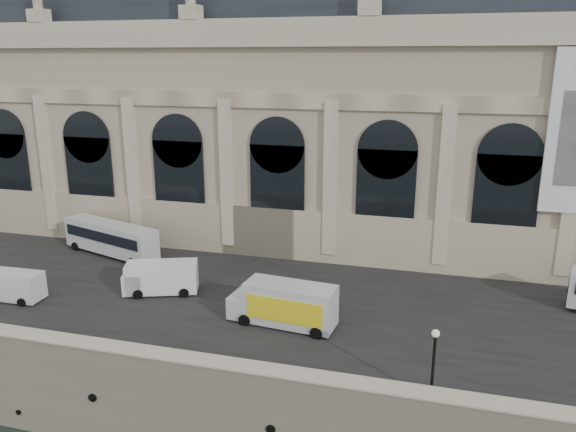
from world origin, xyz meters
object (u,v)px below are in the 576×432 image
(van_b, at_px, (7,285))
(van_c, at_px, (158,278))
(bus_left, at_px, (111,238))
(lamp_right, at_px, (433,366))
(box_truck, at_px, (284,304))

(van_b, distance_m, van_c, 11.78)
(bus_left, relative_size, van_c, 1.77)
(van_c, distance_m, lamp_right, 24.03)
(van_c, bearing_deg, box_truck, -13.12)
(bus_left, height_order, van_c, bus_left)
(bus_left, xyz_separation_m, van_b, (-2.18, -11.39, -0.62))
(bus_left, distance_m, box_truck, 22.56)
(van_b, height_order, lamp_right, lamp_right)
(bus_left, bearing_deg, van_c, -38.98)
(bus_left, bearing_deg, van_b, -100.86)
(bus_left, relative_size, box_truck, 1.39)
(van_b, relative_size, lamp_right, 1.22)
(box_truck, bearing_deg, van_c, 166.88)
(bus_left, height_order, van_b, bus_left)
(box_truck, xyz_separation_m, lamp_right, (10.53, -6.82, 0.60))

